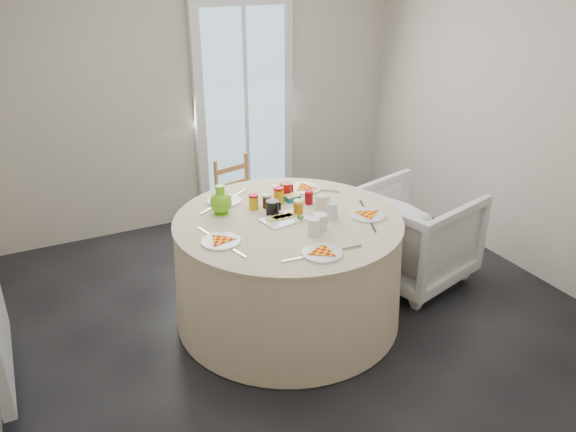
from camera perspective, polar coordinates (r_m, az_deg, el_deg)
name	(u,v)px	position (r m, az deg, el deg)	size (l,w,h in m)	color
floor	(301,316)	(4.18, 1.35, -10.11)	(4.00, 4.00, 0.00)	black
wall_back	(202,87)	(5.39, -8.75, 12.79)	(4.00, 0.02, 2.60)	#BCB5A3
wall_right	(529,111)	(4.84, 23.25, 9.77)	(0.02, 4.00, 2.60)	#BCB5A3
glass_door	(245,110)	(5.53, -4.43, 10.65)	(1.00, 0.08, 2.10)	silver
table	(288,270)	(3.99, 0.00, -5.55)	(1.61, 1.61, 0.81)	beige
wooden_chair	(243,201)	(4.88, -4.62, 1.51)	(0.38, 0.36, 0.84)	#B46B3F
armchair	(413,234)	(4.58, 12.59, -1.80)	(0.82, 0.77, 0.85)	silver
place_settings	(288,220)	(3.81, 0.00, -0.41)	(1.34, 1.34, 0.02)	white
jar_cluster	(280,201)	(3.97, -0.79, 1.49)	(0.45, 0.22, 0.13)	#A37E17
butter_tub	(292,200)	(4.09, 0.43, 1.63)	(0.11, 0.08, 0.04)	#096C8A
green_pitcher	(221,201)	(3.88, -6.85, 1.50)	(0.15, 0.15, 0.20)	#68CB16
cheese_platter	(284,221)	(3.79, -0.39, -0.52)	(0.30, 0.20, 0.04)	white
mugs_glasses	(304,212)	(3.83, 1.63, 0.38)	(0.68, 0.68, 0.13)	#A49C9C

